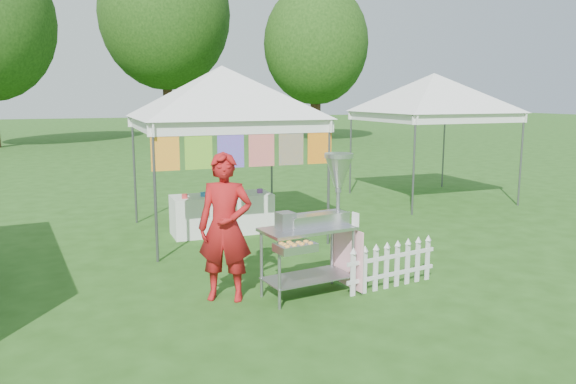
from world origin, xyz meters
name	(u,v)px	position (x,y,z in m)	size (l,w,h in m)	color
ground	(296,295)	(0.00, 0.00, 0.00)	(120.00, 120.00, 0.00)	#244C15
canopy_main	(222,66)	(0.00, 3.49, 2.99)	(4.24, 4.24, 3.45)	#59595E
canopy_right	(434,73)	(5.50, 5.00, 2.99)	(4.24, 4.24, 3.45)	#59595E
tree_mid	(165,14)	(3.00, 28.00, 7.14)	(7.60, 7.60, 11.52)	#351C13
tree_right	(316,44)	(10.00, 22.00, 5.18)	(5.60, 5.60, 8.42)	#351C13
donut_cart	(321,213)	(0.31, -0.06, 1.04)	(1.28, 1.02, 1.77)	gray
vendor	(225,227)	(-0.86, 0.18, 0.91)	(0.66, 0.43, 1.82)	maroon
picket_fence	(392,266)	(1.27, -0.20, 0.29)	(1.42, 0.26, 0.56)	silver
display_table	(222,214)	(-0.05, 3.48, 0.36)	(1.80, 0.70, 0.71)	white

